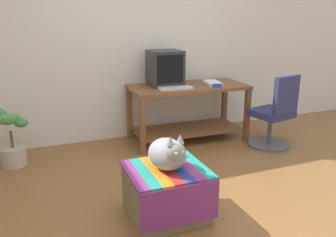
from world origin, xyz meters
TOP-DOWN VIEW (x-y plane):
  - ground_plane at (0.00, 0.00)m, footprint 14.00×14.00m
  - back_wall at (0.00, 2.05)m, footprint 8.00×0.10m
  - desk at (0.51, 1.60)m, footprint 1.47×0.71m
  - tv_monitor at (0.25, 1.72)m, footprint 0.40×0.39m
  - keyboard at (0.28, 1.46)m, footprint 0.41×0.18m
  - book at (0.82, 1.54)m, footprint 0.22×0.32m
  - ottoman_with_blanket at (-0.40, 0.03)m, footprint 0.61×0.58m
  - cat at (-0.39, 0.02)m, footprint 0.39×0.40m
  - potted_plant at (-1.56, 1.55)m, footprint 0.40×0.36m
  - office_chair at (1.37, 0.97)m, footprint 0.52×0.52m
  - stapler at (0.79, 1.38)m, footprint 0.11×0.05m
  - pen at (0.90, 1.64)m, footprint 0.08×0.12m

SIDE VIEW (x-z plane):
  - ground_plane at x=0.00m, z-range 0.00..0.00m
  - ottoman_with_blanket at x=-0.40m, z-range 0.00..0.41m
  - potted_plant at x=-1.56m, z-range -0.07..0.58m
  - office_chair at x=1.37m, z-range -0.06..0.83m
  - desk at x=0.51m, z-range 0.13..0.84m
  - cat at x=-0.39m, z-range 0.38..0.69m
  - pen at x=0.90m, z-range 0.71..0.71m
  - keyboard at x=0.28m, z-range 0.71..0.73m
  - book at x=0.82m, z-range 0.71..0.75m
  - stapler at x=0.79m, z-range 0.71..0.75m
  - tv_monitor at x=0.25m, z-range 0.70..1.13m
  - back_wall at x=0.00m, z-range 0.00..2.60m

